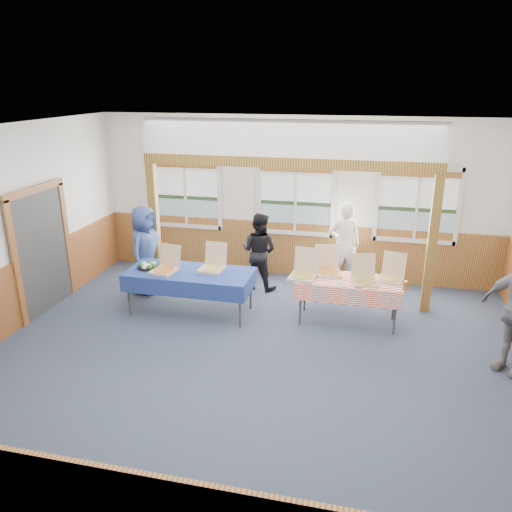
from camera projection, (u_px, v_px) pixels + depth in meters
The scene contains 26 objects.
floor at pixel (256, 360), 7.18m from camera, with size 8.00×8.00×0.00m, color #283241.
ceiling at pixel (256, 132), 6.12m from camera, with size 8.00×8.00×0.00m, color white.
wall_back at pixel (296, 199), 9.86m from camera, with size 8.00×8.00×0.00m, color silver.
wall_front at pixel (141, 418), 3.43m from camera, with size 8.00×8.00×0.00m, color silver.
wainscot_back at pixel (294, 249), 10.19m from camera, with size 7.98×0.05×1.10m, color brown.
wainscot_left at pixel (10, 299), 7.84m from camera, with size 0.05×6.98×1.10m, color brown.
cased_opening at pixel (42, 251), 8.50m from camera, with size 0.06×1.30×2.10m, color #333333.
window_left at pixel (185, 190), 10.29m from camera, with size 1.56×0.10×1.46m.
window_mid at pixel (296, 195), 9.80m from camera, with size 1.56×0.10×1.46m.
window_right at pixel (418, 201), 9.31m from camera, with size 1.56×0.10×1.46m.
post_left at pixel (155, 226), 9.43m from camera, with size 0.15×0.15×2.40m, color #533412.
post_right at pixel (432, 245), 8.36m from camera, with size 0.15×0.15×2.40m, color #533412.
cross_beam at pixel (286, 162), 8.47m from camera, with size 5.15×0.18×0.18m, color #533412.
table_left at pixel (190, 274), 8.45m from camera, with size 2.28×1.39×0.76m.
table_right at pixel (349, 283), 8.10m from camera, with size 1.78×1.04×0.76m.
pizza_box_a at pixel (165, 268), 8.39m from camera, with size 0.46×0.53×0.42m.
pizza_box_b at pixel (212, 266), 8.48m from camera, with size 0.42×0.50×0.43m.
pizza_box_c at pixel (303, 274), 8.13m from camera, with size 0.47×0.55×0.45m.
pizza_box_d at pixel (328, 270), 8.31m from camera, with size 0.51×0.58×0.44m.
pizza_box_e at pixel (365, 279), 7.93m from camera, with size 0.47×0.53×0.42m.
pizza_box_f at pixel (391, 276), 8.05m from camera, with size 0.46×0.53×0.41m.
veggie_tray at pixel (148, 266), 8.58m from camera, with size 0.38×0.38×0.09m.
drink_glass at pixel (405, 286), 7.64m from camera, with size 0.07×0.07×0.15m, color #A55B1B.
woman_white at pixel (344, 245), 9.47m from camera, with size 0.62×0.41×1.70m, color white.
woman_black at pixel (259, 251), 9.47m from camera, with size 0.72×0.56×1.49m, color black.
man_blue at pixel (145, 249), 9.29m from camera, with size 0.81×0.53×1.67m, color #32477F.
Camera 1 is at (1.42, -6.11, 3.79)m, focal length 35.00 mm.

